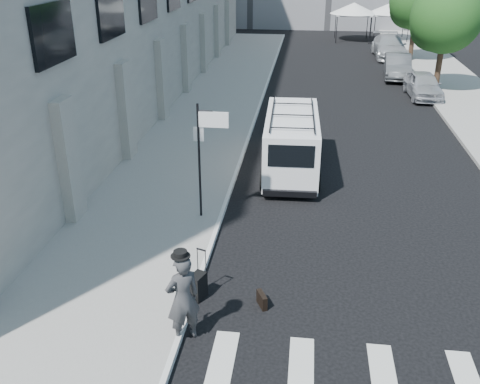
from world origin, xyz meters
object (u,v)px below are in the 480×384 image
(businessman, at_px, (183,299))
(briefcase, at_px, (262,300))
(parked_car_c, at_px, (389,47))
(cargo_van, at_px, (291,142))
(suitcase, at_px, (198,286))
(parked_car_a, at_px, (423,85))
(parked_car_b, at_px, (398,66))

(businessman, height_order, briefcase, businessman)
(businessman, distance_m, parked_car_c, 33.85)
(briefcase, relative_size, cargo_van, 0.08)
(suitcase, bearing_deg, parked_car_a, 86.81)
(parked_car_a, height_order, parked_car_c, parked_car_c)
(suitcase, height_order, parked_car_b, parked_car_b)
(parked_car_b, bearing_deg, parked_car_a, -76.06)
(suitcase, bearing_deg, businessman, -69.66)
(briefcase, relative_size, suitcase, 0.35)
(cargo_van, distance_m, parked_car_b, 17.27)
(suitcase, height_order, cargo_van, cargo_van)
(cargo_van, distance_m, parked_car_c, 23.95)
(parked_car_a, relative_size, parked_car_b, 0.92)
(businessman, height_order, suitcase, businessman)
(suitcase, xyz_separation_m, parked_car_b, (7.87, 24.48, 0.40))
(parked_car_b, xyz_separation_m, parked_car_c, (0.33, 6.91, 0.06))
(businessman, height_order, parked_car_b, businessman)
(cargo_van, bearing_deg, parked_car_b, 67.79)
(briefcase, bearing_deg, parked_car_a, 45.16)
(briefcase, distance_m, suitcase, 1.55)
(cargo_van, bearing_deg, businessman, -102.45)
(suitcase, relative_size, parked_car_a, 0.31)
(briefcase, bearing_deg, cargo_van, 62.67)
(suitcase, bearing_deg, briefcase, 15.73)
(parked_car_c, bearing_deg, suitcase, -105.84)
(suitcase, distance_m, parked_car_a, 21.55)
(parked_car_a, bearing_deg, parked_car_b, 96.73)
(suitcase, distance_m, parked_car_b, 25.72)
(businessman, relative_size, cargo_van, 0.36)
(briefcase, bearing_deg, parked_car_b, 50.31)
(briefcase, xyz_separation_m, suitcase, (-1.53, 0.12, 0.16))
(briefcase, height_order, cargo_van, cargo_van)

